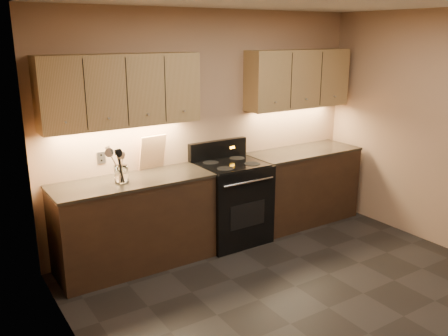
% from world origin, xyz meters
% --- Properties ---
extents(floor, '(4.00, 4.00, 0.00)m').
position_xyz_m(floor, '(0.00, 0.00, 0.00)').
color(floor, black).
rests_on(floor, ground).
extents(wall_back, '(4.00, 0.04, 2.60)m').
position_xyz_m(wall_back, '(0.00, 2.00, 1.30)').
color(wall_back, tan).
rests_on(wall_back, ground).
extents(wall_left, '(0.04, 4.00, 2.60)m').
position_xyz_m(wall_left, '(-2.00, 0.00, 1.30)').
color(wall_left, tan).
rests_on(wall_left, ground).
extents(counter_left, '(1.62, 0.62, 0.93)m').
position_xyz_m(counter_left, '(-1.10, 1.70, 0.47)').
color(counter_left, black).
rests_on(counter_left, ground).
extents(counter_right, '(1.46, 0.62, 0.93)m').
position_xyz_m(counter_right, '(1.18, 1.70, 0.47)').
color(counter_right, black).
rests_on(counter_right, ground).
extents(stove, '(0.76, 0.68, 1.14)m').
position_xyz_m(stove, '(0.08, 1.68, 0.48)').
color(stove, black).
rests_on(stove, ground).
extents(upper_cab_left, '(1.60, 0.30, 0.70)m').
position_xyz_m(upper_cab_left, '(-1.10, 1.85, 1.80)').
color(upper_cab_left, tan).
rests_on(upper_cab_left, wall_back).
extents(upper_cab_right, '(1.44, 0.30, 0.70)m').
position_xyz_m(upper_cab_right, '(1.18, 1.85, 1.80)').
color(upper_cab_right, tan).
rests_on(upper_cab_right, wall_back).
extents(outlet_plate, '(0.08, 0.01, 0.12)m').
position_xyz_m(outlet_plate, '(-1.30, 1.99, 1.12)').
color(outlet_plate, '#B2B5BA').
rests_on(outlet_plate, wall_back).
extents(utensil_crock, '(0.17, 0.17, 0.17)m').
position_xyz_m(utensil_crock, '(-1.22, 1.67, 1.01)').
color(utensil_crock, white).
rests_on(utensil_crock, counter_left).
extents(cutting_board, '(0.31, 0.14, 0.37)m').
position_xyz_m(cutting_board, '(-0.75, 1.95, 1.11)').
color(cutting_board, tan).
rests_on(cutting_board, counter_left).
extents(wooden_spoon, '(0.13, 0.11, 0.30)m').
position_xyz_m(wooden_spoon, '(-1.24, 1.66, 1.09)').
color(wooden_spoon, tan).
rests_on(wooden_spoon, utensil_crock).
extents(black_spoon, '(0.08, 0.10, 0.33)m').
position_xyz_m(black_spoon, '(-1.22, 1.68, 1.11)').
color(black_spoon, black).
rests_on(black_spoon, utensil_crock).
extents(black_turner, '(0.16, 0.11, 0.35)m').
position_xyz_m(black_turner, '(-1.21, 1.66, 1.12)').
color(black_turner, black).
rests_on(black_turner, utensil_crock).
extents(steel_spatula, '(0.23, 0.18, 0.39)m').
position_xyz_m(steel_spatula, '(-1.20, 1.68, 1.14)').
color(steel_spatula, silver).
rests_on(steel_spatula, utensil_crock).
extents(steel_skimmer, '(0.21, 0.13, 0.36)m').
position_xyz_m(steel_skimmer, '(-1.20, 1.66, 1.12)').
color(steel_skimmer, silver).
rests_on(steel_skimmer, utensil_crock).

